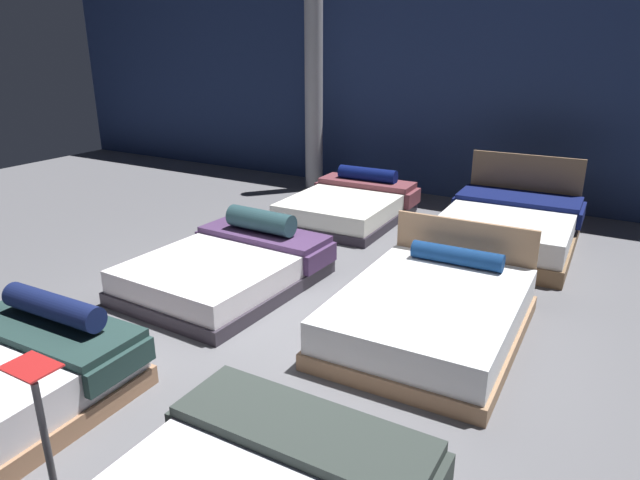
{
  "coord_description": "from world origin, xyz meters",
  "views": [
    {
      "loc": [
        2.57,
        -4.0,
        2.56
      ],
      "look_at": [
        -0.19,
        0.73,
        0.6
      ],
      "focal_mm": 31.77,
      "sensor_mm": 36.0,
      "label": 1
    }
  ],
  "objects_px": {
    "bed_4": "(349,205)",
    "bed_5": "(509,228)",
    "bed_2": "(229,267)",
    "bed_3": "(431,312)",
    "price_sign": "(49,459)",
    "support_pillar": "(314,89)"
  },
  "relations": [
    {
      "from": "bed_4",
      "to": "price_sign",
      "type": "relative_size",
      "value": 2.12
    },
    {
      "from": "bed_4",
      "to": "bed_5",
      "type": "relative_size",
      "value": 0.94
    },
    {
      "from": "price_sign",
      "to": "bed_5",
      "type": "bearing_deg",
      "value": 78.36
    },
    {
      "from": "bed_5",
      "to": "price_sign",
      "type": "xyz_separation_m",
      "value": [
        -1.18,
        -5.75,
        0.11
      ]
    },
    {
      "from": "bed_2",
      "to": "bed_5",
      "type": "height_order",
      "value": "bed_5"
    },
    {
      "from": "price_sign",
      "to": "bed_3",
      "type": "bearing_deg",
      "value": 69.65
    },
    {
      "from": "support_pillar",
      "to": "price_sign",
      "type": "bearing_deg",
      "value": -70.31
    },
    {
      "from": "bed_2",
      "to": "bed_5",
      "type": "xyz_separation_m",
      "value": [
        2.33,
        2.78,
        0.05
      ]
    },
    {
      "from": "price_sign",
      "to": "support_pillar",
      "type": "relative_size",
      "value": 0.27
    },
    {
      "from": "bed_2",
      "to": "bed_4",
      "type": "bearing_deg",
      "value": 91.87
    },
    {
      "from": "bed_4",
      "to": "bed_5",
      "type": "height_order",
      "value": "bed_5"
    },
    {
      "from": "bed_2",
      "to": "bed_3",
      "type": "relative_size",
      "value": 0.97
    },
    {
      "from": "bed_3",
      "to": "bed_4",
      "type": "xyz_separation_m",
      "value": [
        -2.28,
        2.76,
        -0.01
      ]
    },
    {
      "from": "bed_4",
      "to": "bed_5",
      "type": "xyz_separation_m",
      "value": [
        2.34,
        -0.04,
        0.05
      ]
    },
    {
      "from": "bed_2",
      "to": "bed_5",
      "type": "relative_size",
      "value": 0.97
    },
    {
      "from": "bed_3",
      "to": "bed_4",
      "type": "bearing_deg",
      "value": 127.92
    },
    {
      "from": "bed_4",
      "to": "support_pillar",
      "type": "relative_size",
      "value": 0.58
    },
    {
      "from": "support_pillar",
      "to": "bed_5",
      "type": "bearing_deg",
      "value": -19.98
    },
    {
      "from": "price_sign",
      "to": "support_pillar",
      "type": "bearing_deg",
      "value": 109.69
    },
    {
      "from": "bed_2",
      "to": "support_pillar",
      "type": "xyz_separation_m",
      "value": [
        -1.39,
        4.13,
        1.54
      ]
    },
    {
      "from": "price_sign",
      "to": "bed_4",
      "type": "bearing_deg",
      "value": 101.24
    },
    {
      "from": "bed_3",
      "to": "bed_5",
      "type": "relative_size",
      "value": 0.99
    }
  ]
}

